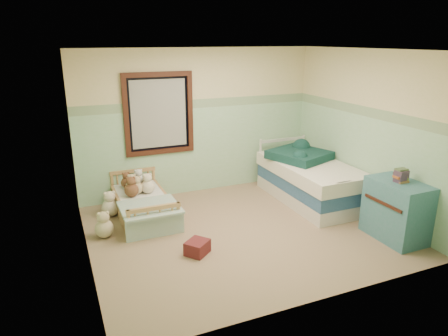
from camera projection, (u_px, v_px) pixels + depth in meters
name	position (u px, v px, depth m)	size (l,w,h in m)	color
floor	(242.00, 231.00, 5.88)	(4.20, 3.60, 0.02)	#896C4E
ceiling	(245.00, 49.00, 5.11)	(4.20, 3.60, 0.02)	silver
wall_back	(199.00, 122.00, 7.07)	(4.20, 0.04, 2.50)	beige
wall_front	(324.00, 190.00, 3.91)	(4.20, 0.04, 2.50)	beige
wall_left	(79.00, 164.00, 4.71)	(0.04, 3.60, 2.50)	beige
wall_right	(366.00, 133.00, 6.27)	(0.04, 3.60, 2.50)	beige
wainscot_mint	(199.00, 150.00, 7.21)	(4.20, 0.01, 1.50)	#A8CFB3
border_strip	(198.00, 104.00, 6.96)	(4.20, 0.01, 0.15)	#3D7347
window_frame	(159.00, 114.00, 6.72)	(1.16, 0.06, 1.36)	#35160E
window_blinds	(159.00, 114.00, 6.72)	(0.92, 0.01, 1.12)	#B3B3AD
toddler_bed_frame	(144.00, 210.00, 6.32)	(0.76, 1.52, 0.20)	#AA783C
toddler_mattress	(143.00, 201.00, 6.27)	(0.69, 1.45, 0.12)	white
patchwork_quilt	(150.00, 207.00, 5.84)	(0.82, 0.76, 0.03)	#67A7D6
plush_bed_brown	(127.00, 183.00, 6.61)	(0.18, 0.18, 0.18)	brown
plush_bed_white	(139.00, 181.00, 6.68)	(0.20, 0.20, 0.20)	silver
plush_bed_tan	(132.00, 186.00, 6.43)	(0.20, 0.20, 0.20)	#CCB98F
plush_bed_dark	(147.00, 185.00, 6.52)	(0.18, 0.18, 0.18)	black
plush_floor_cream	(111.00, 208.00, 6.32)	(0.27, 0.27, 0.27)	#F1DFC3
plush_floor_tan	(104.00, 229.00, 5.64)	(0.26, 0.26, 0.26)	#CCB98F
twin_bed_frame	(309.00, 194.00, 6.94)	(0.98, 1.95, 0.22)	silver
twin_boxspring	(310.00, 182.00, 6.87)	(0.98, 1.95, 0.22)	navy
twin_mattress	(311.00, 170.00, 6.80)	(1.02, 1.99, 0.22)	white
teal_blanket	(299.00, 155.00, 6.99)	(0.83, 0.88, 0.14)	black
dresser	(397.00, 210.00, 5.54)	(0.51, 0.82, 0.82)	#306E74
book_stack	(401.00, 176.00, 5.39)	(0.16, 0.12, 0.16)	brown
red_pillow	(197.00, 247.00, 5.22)	(0.28, 0.25, 0.18)	maroon
floor_book	(169.00, 222.00, 6.12)	(0.25, 0.19, 0.02)	gold
extra_plush_0	(149.00, 184.00, 6.59)	(0.15, 0.15, 0.15)	#CCB98F
extra_plush_1	(148.00, 186.00, 6.39)	(0.22, 0.22, 0.22)	#F1DFC3
extra_plush_2	(137.00, 188.00, 6.36)	(0.20, 0.20, 0.20)	#CCB98F
extra_plush_3	(132.00, 190.00, 6.24)	(0.22, 0.22, 0.22)	brown
extra_plush_4	(147.00, 183.00, 6.59)	(0.17, 0.17, 0.17)	#F1DFC3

